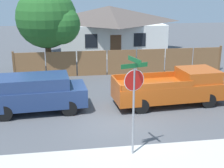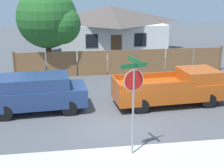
{
  "view_description": "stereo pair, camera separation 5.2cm",
  "coord_description": "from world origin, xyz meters",
  "px_view_note": "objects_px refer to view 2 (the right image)",
  "views": [
    {
      "loc": [
        -2.11,
        -12.08,
        5.49
      ],
      "look_at": [
        -0.16,
        0.64,
        1.6
      ],
      "focal_mm": 50.0,
      "sensor_mm": 36.0,
      "label": 1
    },
    {
      "loc": [
        -2.06,
        -12.09,
        5.49
      ],
      "look_at": [
        -0.16,
        0.64,
        1.6
      ],
      "focal_mm": 50.0,
      "sensor_mm": 36.0,
      "label": 2
    }
  ],
  "objects_px": {
    "oak_tree": "(50,19)",
    "orange_pickup": "(173,88)",
    "house": "(110,28)",
    "red_suv": "(36,92)",
    "stop_sign": "(134,90)"
  },
  "relations": [
    {
      "from": "oak_tree",
      "to": "orange_pickup",
      "type": "distance_m",
      "value": 9.64
    },
    {
      "from": "oak_tree",
      "to": "house",
      "type": "bearing_deg",
      "value": 56.77
    },
    {
      "from": "house",
      "to": "red_suv",
      "type": "xyz_separation_m",
      "value": [
        -5.53,
        -14.59,
        -1.19
      ]
    },
    {
      "from": "oak_tree",
      "to": "stop_sign",
      "type": "bearing_deg",
      "value": -74.84
    },
    {
      "from": "house",
      "to": "red_suv",
      "type": "bearing_deg",
      "value": -110.76
    },
    {
      "from": "house",
      "to": "oak_tree",
      "type": "xyz_separation_m",
      "value": [
        -5.04,
        -7.69,
        1.52
      ]
    },
    {
      "from": "oak_tree",
      "to": "orange_pickup",
      "type": "relative_size",
      "value": 1.02
    },
    {
      "from": "orange_pickup",
      "to": "stop_sign",
      "type": "xyz_separation_m",
      "value": [
        -3.05,
        -4.57,
        1.48
      ]
    },
    {
      "from": "house",
      "to": "stop_sign",
      "type": "distance_m",
      "value": 19.24
    },
    {
      "from": "red_suv",
      "to": "stop_sign",
      "type": "bearing_deg",
      "value": -55.57
    },
    {
      "from": "house",
      "to": "red_suv",
      "type": "relative_size",
      "value": 2.07
    },
    {
      "from": "house",
      "to": "oak_tree",
      "type": "distance_m",
      "value": 9.32
    },
    {
      "from": "red_suv",
      "to": "oak_tree",
      "type": "bearing_deg",
      "value": 82.04
    },
    {
      "from": "house",
      "to": "stop_sign",
      "type": "bearing_deg",
      "value": -95.78
    },
    {
      "from": "red_suv",
      "to": "orange_pickup",
      "type": "height_order",
      "value": "red_suv"
    }
  ]
}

